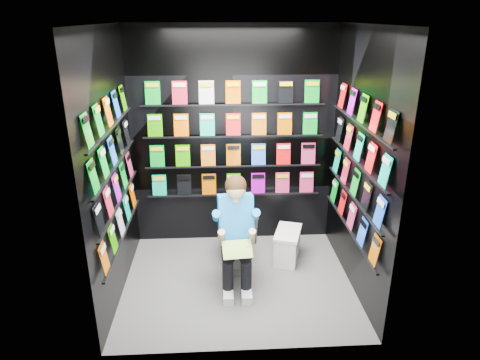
{
  "coord_description": "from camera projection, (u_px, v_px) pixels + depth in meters",
  "views": [
    {
      "loc": [
        -0.2,
        -3.87,
        2.67
      ],
      "look_at": [
        0.03,
        0.15,
        1.11
      ],
      "focal_mm": 32.0,
      "sensor_mm": 36.0,
      "label": 1
    }
  ],
  "objects": [
    {
      "name": "toilet",
      "position": [
        234.0,
        233.0,
        4.84
      ],
      "size": [
        0.48,
        0.78,
        0.73
      ],
      "primitive_type": "imported",
      "rotation": [
        0.0,
        0.0,
        3.23
      ],
      "color": "silver",
      "rests_on": "floor"
    },
    {
      "name": "comics_back",
      "position": [
        233.0,
        140.0,
        5.02
      ],
      "size": [
        2.1,
        0.06,
        1.37
      ],
      "primitive_type": null,
      "color": "red",
      "rests_on": "wall_back"
    },
    {
      "name": "longbox",
      "position": [
        287.0,
        247.0,
        4.95
      ],
      "size": [
        0.37,
        0.5,
        0.34
      ],
      "primitive_type": "cube",
      "rotation": [
        0.0,
        0.0,
        -0.3
      ],
      "color": "white",
      "rests_on": "floor"
    },
    {
      "name": "longbox_lid",
      "position": [
        288.0,
        232.0,
        4.88
      ],
      "size": [
        0.4,
        0.53,
        0.03
      ],
      "primitive_type": "cube",
      "rotation": [
        0.0,
        0.0,
        -0.3
      ],
      "color": "white",
      "rests_on": "longbox"
    },
    {
      "name": "floor",
      "position": [
        238.0,
        282.0,
        4.58
      ],
      "size": [
        2.4,
        2.4,
        0.0
      ],
      "primitive_type": "plane",
      "color": "#5A5A57",
      "rests_on": "ground"
    },
    {
      "name": "reader",
      "position": [
        236.0,
        218.0,
        4.35
      ],
      "size": [
        0.54,
        0.74,
        1.29
      ],
      "primitive_type": null,
      "rotation": [
        0.0,
        0.0,
        0.09
      ],
      "color": "#0871C9",
      "rests_on": "toilet"
    },
    {
      "name": "comics_left",
      "position": [
        114.0,
        169.0,
        4.05
      ],
      "size": [
        0.06,
        1.7,
        1.37
      ],
      "primitive_type": null,
      "color": "red",
      "rests_on": "wall_left"
    },
    {
      "name": "comics_right",
      "position": [
        357.0,
        165.0,
        4.17
      ],
      "size": [
        0.06,
        1.7,
        1.37
      ],
      "primitive_type": null,
      "color": "red",
      "rests_on": "wall_right"
    },
    {
      "name": "wall_left",
      "position": [
        111.0,
        170.0,
        4.05
      ],
      "size": [
        0.04,
        2.0,
        2.6
      ],
      "primitive_type": "cube",
      "color": "black",
      "rests_on": "floor"
    },
    {
      "name": "held_comic",
      "position": [
        237.0,
        249.0,
        4.09
      ],
      "size": [
        0.3,
        0.19,
        0.12
      ],
      "primitive_type": "cube",
      "rotation": [
        -0.96,
        0.0,
        0.09
      ],
      "color": "green",
      "rests_on": "reader"
    },
    {
      "name": "wall_back",
      "position": [
        233.0,
        139.0,
        5.04
      ],
      "size": [
        2.4,
        0.04,
        2.6
      ],
      "primitive_type": "cube",
      "color": "black",
      "rests_on": "floor"
    },
    {
      "name": "wall_right",
      "position": [
        360.0,
        165.0,
        4.18
      ],
      "size": [
        0.04,
        2.0,
        2.6
      ],
      "primitive_type": "cube",
      "color": "black",
      "rests_on": "floor"
    },
    {
      "name": "ceiling",
      "position": [
        237.0,
        24.0,
        3.64
      ],
      "size": [
        2.4,
        2.4,
        0.0
      ],
      "primitive_type": "plane",
      "color": "white",
      "rests_on": "floor"
    },
    {
      "name": "wall_front",
      "position": [
        244.0,
        212.0,
        3.18
      ],
      "size": [
        2.4,
        0.04,
        2.6
      ],
      "primitive_type": "cube",
      "color": "black",
      "rests_on": "floor"
    }
  ]
}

